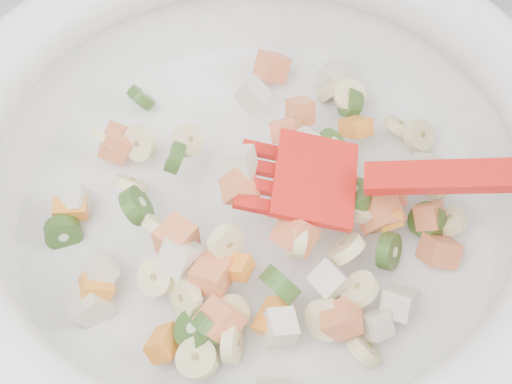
{
  "coord_description": "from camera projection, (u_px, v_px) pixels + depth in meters",
  "views": [
    {
      "loc": [
        -0.03,
        1.21,
        1.36
      ],
      "look_at": [
        -0.04,
        1.49,
        0.95
      ],
      "focal_mm": 50.0,
      "sensor_mm": 36.0,
      "label": 1
    }
  ],
  "objects": [
    {
      "name": "mixing_bowl",
      "position": [
        257.0,
        179.0,
        0.48
      ],
      "size": [
        0.5,
        0.43,
        0.12
      ],
      "color": "white",
      "rests_on": "counter"
    }
  ]
}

